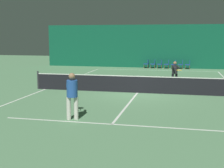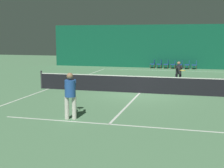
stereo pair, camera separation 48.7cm
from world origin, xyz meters
name	(u,v)px [view 2 (the right image)]	position (x,y,z in m)	size (l,w,h in m)	color
ground_plane	(140,93)	(0.00, 0.00, 0.00)	(60.00, 60.00, 0.00)	#56845B
backdrop_curtain	(165,46)	(0.00, 14.19, 2.12)	(23.00, 0.12, 4.24)	#0F5138
court_line_baseline_far	(162,70)	(0.00, 11.90, 0.00)	(11.00, 0.10, 0.00)	silver
court_line_service_far	(154,78)	(0.00, 6.40, 0.00)	(8.25, 0.10, 0.00)	silver
court_line_service_near	(109,124)	(0.00, -6.40, 0.00)	(8.25, 0.10, 0.00)	silver
court_line_sideline_left	(49,89)	(-5.50, 0.00, 0.00)	(0.10, 23.80, 0.00)	silver
court_line_centre	(140,93)	(0.00, 0.00, 0.00)	(0.10, 12.80, 0.00)	silver
tennis_net	(140,84)	(0.00, 0.00, 0.51)	(12.00, 0.10, 1.07)	black
player_near	(70,92)	(-1.61, -6.05, 1.03)	(0.82, 1.43, 1.76)	beige
player_far	(179,72)	(1.93, 3.09, 0.89)	(0.70, 1.33, 1.53)	black
courtside_chair_0	(153,63)	(-1.01, 13.64, 0.49)	(0.44, 0.44, 0.84)	brown
courtside_chair_1	(160,64)	(-0.35, 13.64, 0.49)	(0.44, 0.44, 0.84)	brown
courtside_chair_2	(167,64)	(0.30, 13.64, 0.49)	(0.44, 0.44, 0.84)	brown
courtside_chair_3	(174,64)	(0.96, 13.64, 0.49)	(0.44, 0.44, 0.84)	brown
courtside_chair_4	(181,64)	(1.62, 13.64, 0.49)	(0.44, 0.44, 0.84)	brown
courtside_chair_5	(188,64)	(2.28, 13.64, 0.49)	(0.44, 0.44, 0.84)	brown
courtside_chair_6	(195,64)	(2.94, 13.64, 0.49)	(0.44, 0.44, 0.84)	brown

